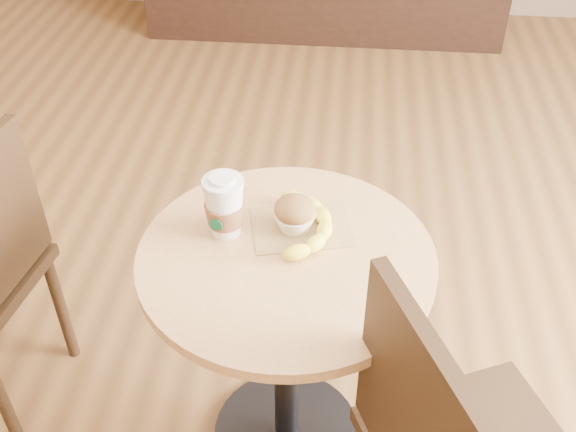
% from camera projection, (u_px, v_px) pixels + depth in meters
% --- Properties ---
extents(cafe_table, '(0.71, 0.71, 0.75)m').
position_uv_depth(cafe_table, '(286.00, 315.00, 1.72)').
color(cafe_table, black).
rests_on(cafe_table, ground).
extents(kraft_bag, '(0.28, 0.23, 0.00)m').
position_uv_depth(kraft_bag, '(301.00, 227.00, 1.66)').
color(kraft_bag, '#967649').
rests_on(kraft_bag, cafe_table).
extents(coffee_cup, '(0.10, 0.10, 0.16)m').
position_uv_depth(coffee_cup, '(224.00, 208.00, 1.60)').
color(coffee_cup, silver).
rests_on(coffee_cup, cafe_table).
extents(muffin, '(0.10, 0.10, 0.09)m').
position_uv_depth(muffin, '(295.00, 214.00, 1.63)').
color(muffin, white).
rests_on(muffin, kraft_bag).
extents(banana, '(0.17, 0.28, 0.04)m').
position_uv_depth(banana, '(308.00, 225.00, 1.64)').
color(banana, yellow).
rests_on(banana, kraft_bag).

